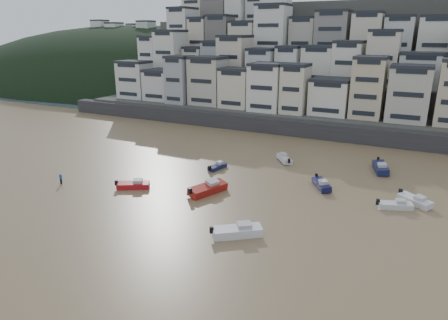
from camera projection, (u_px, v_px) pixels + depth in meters
The scene contains 16 objects.
ground at pixel (40, 276), 38.79m from camera, with size 400.00×400.00×0.00m, color olive.
sea_strip at pixel (126, 77), 209.10m from camera, with size 340.00×340.00×0.00m, color #475266.
harbor_wall at pixel (314, 130), 89.32m from camera, with size 140.00×3.00×3.50m, color #38383A.
hillside at pixel (367, 66), 117.76m from camera, with size 141.04×66.00×50.00m.
headland at pixel (137, 81), 194.19m from camera, with size 216.00×135.00×53.33m.
boat_a at pixel (237, 229), 46.18m from camera, with size 6.32×2.07×1.72m, color white, non-canonical shape.
boat_e at pixel (321, 183), 60.59m from camera, with size 5.40×1.77×1.47m, color #12143B, non-canonical shape.
boat_d at pixel (395, 204), 53.48m from camera, with size 4.84×1.58×1.32m, color silver, non-canonical shape.
boat_c at pixel (208, 187), 58.44m from camera, with size 6.84×2.24×1.86m, color maroon, non-canonical shape.
boat_g at pixel (415, 199), 54.80m from camera, with size 5.22×1.71×1.42m, color silver, non-canonical shape.
boat_j at pixel (133, 184), 60.36m from camera, with size 5.28×1.73×1.44m, color #B3161C, non-canonical shape.
boat_i at pixel (381, 166), 67.76m from camera, with size 6.56×2.15×1.79m, color #141A40, non-canonical shape.
boat_h at pixel (284, 158), 72.84m from camera, with size 5.24×1.72×1.43m, color silver, non-canonical shape.
boat_f at pixel (217, 166), 68.94m from camera, with size 4.29×1.40×1.17m, color #161944, non-canonical shape.
person_blue at pixel (61, 178), 62.18m from camera, with size 0.44×0.44×1.74m, color blue, non-canonical shape.
person_pink at pixel (321, 185), 59.60m from camera, with size 0.44×0.44×1.74m, color beige, non-canonical shape.
Camera 1 is at (31.05, -21.87, 22.67)m, focal length 32.00 mm.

